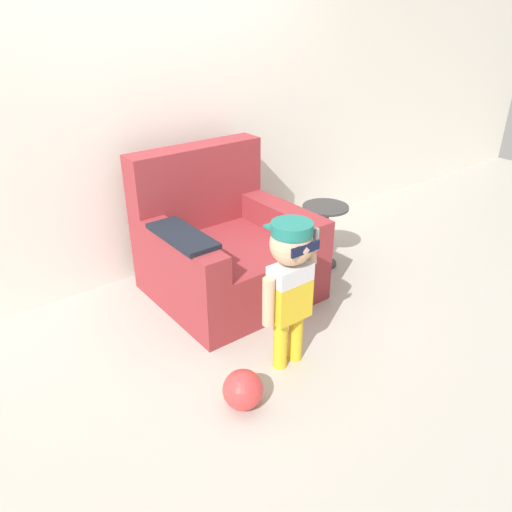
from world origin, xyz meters
The scene contains 6 objects.
ground_plane centered at (0.00, 0.00, 0.00)m, with size 10.00×10.00×0.00m, color #ADA89E.
wall_back centered at (0.00, 0.80, 1.30)m, with size 10.00×0.05×2.60m.
armchair centered at (0.11, 0.20, 0.33)m, with size 1.03×1.00×0.99m.
person_child centered at (-0.08, -0.72, 0.59)m, with size 0.36×0.27×0.89m.
side_table centered at (0.94, 0.03, 0.30)m, with size 0.35×0.35×0.50m.
toy_ball centered at (-0.50, -0.85, 0.11)m, with size 0.21×0.21×0.21m.
Camera 1 is at (-1.65, -2.44, 1.89)m, focal length 35.00 mm.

